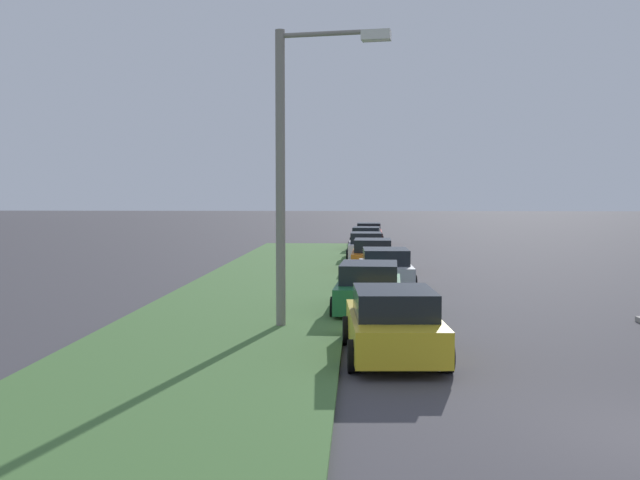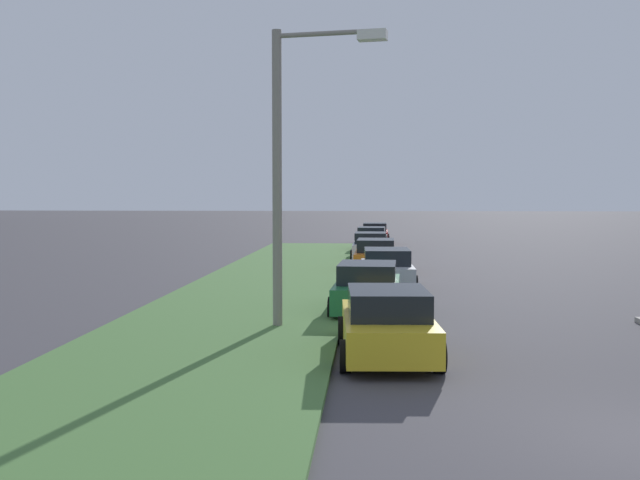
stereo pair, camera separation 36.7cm
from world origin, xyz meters
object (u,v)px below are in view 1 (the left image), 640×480
at_px(parked_car_white, 366,247).
at_px(parked_car_black, 366,239).
at_px(streetlight, 294,156).
at_px(parked_car_orange, 373,256).
at_px(parked_car_green, 369,288).
at_px(parked_car_silver, 385,269).
at_px(parked_car_red, 369,234).
at_px(parked_car_yellow, 393,324).

distance_m(parked_car_white, parked_car_black, 6.58).
relative_size(parked_car_black, streetlight, 0.58).
bearing_deg(parked_car_black, parked_car_orange, -176.45).
bearing_deg(parked_car_green, parked_car_black, 2.33).
relative_size(parked_car_orange, parked_car_black, 0.99).
height_order(parked_car_silver, streetlight, streetlight).
relative_size(parked_car_black, parked_car_red, 1.01).
distance_m(parked_car_black, streetlight, 27.12).
bearing_deg(parked_car_red, streetlight, 176.93).
bearing_deg(parked_car_silver, parked_car_orange, 2.02).
xyz_separation_m(parked_car_silver, parked_car_black, (18.31, 0.52, 0.00)).
relative_size(parked_car_green, parked_car_silver, 1.01).
bearing_deg(streetlight, parked_car_red, -3.92).
xyz_separation_m(parked_car_silver, parked_car_white, (11.73, 0.60, 0.00)).
relative_size(parked_car_green, streetlight, 0.58).
bearing_deg(parked_car_green, parked_car_white, 2.45).
bearing_deg(parked_car_orange, streetlight, 172.65).
xyz_separation_m(parked_car_yellow, parked_car_green, (5.86, 0.43, 0.00)).
distance_m(parked_car_orange, parked_car_black, 12.39).
bearing_deg(parked_car_green, parked_car_yellow, -173.13).
xyz_separation_m(parked_car_black, parked_car_red, (6.68, -0.23, 0.00)).
bearing_deg(parked_car_red, parked_car_yellow, -179.07).
bearing_deg(parked_car_yellow, parked_car_silver, -4.37).
relative_size(parked_car_green, parked_car_white, 1.01).
distance_m(parked_car_orange, parked_car_red, 19.08).
distance_m(parked_car_orange, streetlight, 15.03).
height_order(parked_car_green, parked_car_orange, same).
distance_m(parked_car_silver, parked_car_white, 11.75).
bearing_deg(parked_car_yellow, parked_car_red, -3.12).
distance_m(parked_car_green, parked_car_silver, 5.67).
distance_m(parked_car_yellow, parked_car_red, 36.48).
bearing_deg(parked_car_yellow, parked_car_black, -2.65).
relative_size(parked_car_yellow, parked_car_silver, 1.01).
distance_m(parked_car_yellow, parked_car_black, 29.79).
distance_m(parked_car_yellow, parked_car_orange, 17.40).
bearing_deg(parked_car_white, parked_car_orange, -177.05).
xyz_separation_m(parked_car_silver, streetlight, (-8.48, 2.58, 3.67)).
distance_m(parked_car_black, parked_car_red, 6.69).
relative_size(parked_car_orange, parked_car_white, 1.01).
bearing_deg(parked_car_black, parked_car_white, -177.86).
bearing_deg(parked_car_orange, parked_car_red, 1.24).
bearing_deg(parked_car_green, parked_car_silver, -4.06).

